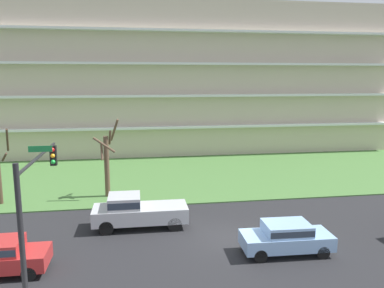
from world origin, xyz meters
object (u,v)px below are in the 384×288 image
object	(u,v)px
pickup_silver_near_right	(136,210)
traffic_signal_mast	(36,199)
tree_left	(107,161)
sedan_blue_center_left	(286,236)

from	to	relation	value
pickup_silver_near_right	traffic_signal_mast	distance (m)	8.48
tree_left	sedan_blue_center_left	distance (m)	14.11
traffic_signal_mast	sedan_blue_center_left	bearing A→B (deg)	12.73
tree_left	traffic_signal_mast	distance (m)	13.22
sedan_blue_center_left	traffic_signal_mast	size ratio (longest dim) A/B	0.74
tree_left	sedan_blue_center_left	bearing A→B (deg)	-48.95
sedan_blue_center_left	tree_left	bearing A→B (deg)	132.93
tree_left	pickup_silver_near_right	size ratio (longest dim) A/B	1.06
pickup_silver_near_right	traffic_signal_mast	size ratio (longest dim) A/B	0.90
sedan_blue_center_left	pickup_silver_near_right	distance (m)	8.54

